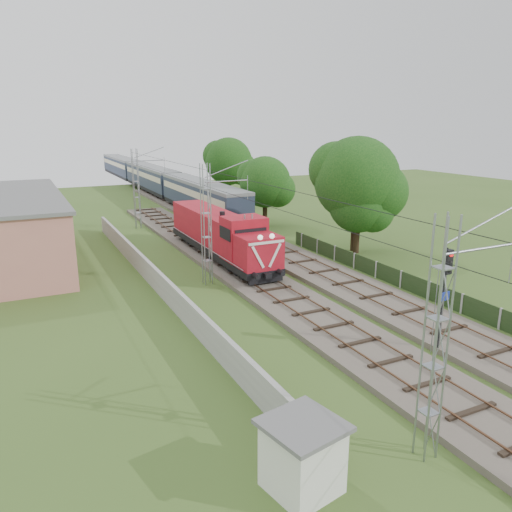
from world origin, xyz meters
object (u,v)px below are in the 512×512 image
locomotive (220,234)px  relay_hut (302,456)px  signal_post (445,283)px  coach_rake (152,177)px

locomotive → relay_hut: bearing=-106.7°
signal_post → relay_hut: size_ratio=2.03×
locomotive → relay_hut: (-7.40, -24.59, -1.01)m
locomotive → signal_post: signal_post is taller
signal_post → relay_hut: (-10.38, -4.85, -2.40)m
coach_rake → relay_hut: (-12.40, -64.76, -1.35)m
coach_rake → relay_hut: coach_rake is taller
coach_rake → relay_hut: 65.95m
coach_rake → signal_post: 59.95m
signal_post → locomotive: bearing=98.6°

